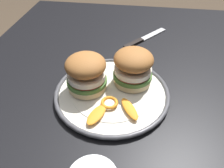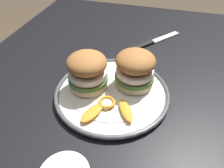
{
  "view_description": "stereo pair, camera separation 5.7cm",
  "coord_description": "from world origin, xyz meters",
  "px_view_note": "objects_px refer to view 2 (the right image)",
  "views": [
    {
      "loc": [
        0.4,
        0.07,
        1.14
      ],
      "look_at": [
        -0.04,
        0.01,
        0.76
      ],
      "focal_mm": 35.47,
      "sensor_mm": 36.0,
      "label": 1
    },
    {
      "loc": [
        0.39,
        0.13,
        1.14
      ],
      "look_at": [
        -0.04,
        0.01,
        0.76
      ],
      "focal_mm": 35.47,
      "sensor_mm": 36.0,
      "label": 2
    }
  ],
  "objects_px": {
    "sandwich_half_right": "(135,68)",
    "table_knife": "(153,42)",
    "sandwich_half_left": "(87,70)",
    "dining_table": "(106,125)",
    "dinner_plate": "(112,93)"
  },
  "relations": [
    {
      "from": "dining_table",
      "to": "table_knife",
      "type": "relative_size",
      "value": 7.64
    },
    {
      "from": "dinner_plate",
      "to": "sandwich_half_left",
      "type": "height_order",
      "value": "sandwich_half_left"
    },
    {
      "from": "dinner_plate",
      "to": "table_knife",
      "type": "height_order",
      "value": "dinner_plate"
    },
    {
      "from": "dining_table",
      "to": "sandwich_half_right",
      "type": "xyz_separation_m",
      "value": [
        -0.08,
        0.06,
        0.16
      ]
    },
    {
      "from": "dinner_plate",
      "to": "table_knife",
      "type": "distance_m",
      "value": 0.32
    },
    {
      "from": "sandwich_half_left",
      "to": "table_knife",
      "type": "distance_m",
      "value": 0.35
    },
    {
      "from": "dinner_plate",
      "to": "table_knife",
      "type": "relative_size",
      "value": 1.71
    },
    {
      "from": "sandwich_half_left",
      "to": "sandwich_half_right",
      "type": "height_order",
      "value": "same"
    },
    {
      "from": "dining_table",
      "to": "dinner_plate",
      "type": "distance_m",
      "value": 0.1
    },
    {
      "from": "sandwich_half_right",
      "to": "table_knife",
      "type": "distance_m",
      "value": 0.28
    },
    {
      "from": "sandwich_half_left",
      "to": "table_knife",
      "type": "xyz_separation_m",
      "value": [
        -0.31,
        0.14,
        -0.07
      ]
    },
    {
      "from": "dining_table",
      "to": "dinner_plate",
      "type": "bearing_deg",
      "value": 166.1
    },
    {
      "from": "dining_table",
      "to": "table_knife",
      "type": "height_order",
      "value": "table_knife"
    },
    {
      "from": "table_knife",
      "to": "sandwich_half_right",
      "type": "bearing_deg",
      "value": -4.44
    },
    {
      "from": "sandwich_half_left",
      "to": "table_knife",
      "type": "bearing_deg",
      "value": 155.94
    }
  ]
}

